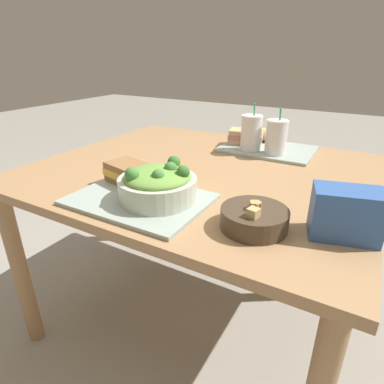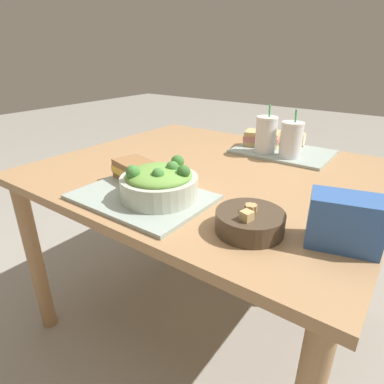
% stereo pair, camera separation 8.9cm
% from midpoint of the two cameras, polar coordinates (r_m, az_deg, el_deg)
% --- Properties ---
extents(ground_plane, '(12.00, 12.00, 0.00)m').
position_cam_midpoint_polar(ground_plane, '(1.61, 4.46, -20.89)').
color(ground_plane, gray).
extents(dining_table, '(1.22, 1.05, 0.73)m').
position_cam_midpoint_polar(dining_table, '(1.25, 5.37, 0.32)').
color(dining_table, '#A37A51').
rests_on(dining_table, ground_plane).
extents(tray_near, '(0.39, 0.28, 0.01)m').
position_cam_midpoint_polar(tray_near, '(0.96, -6.27, -0.94)').
color(tray_near, '#99A89E').
rests_on(tray_near, dining_table).
extents(tray_far, '(0.39, 0.28, 0.01)m').
position_cam_midpoint_polar(tray_far, '(1.46, 17.54, 6.81)').
color(tray_far, '#99A89E').
rests_on(tray_far, dining_table).
extents(salad_bowl, '(0.22, 0.22, 0.11)m').
position_cam_midpoint_polar(salad_bowl, '(0.92, -3.06, 1.67)').
color(salad_bowl, beige).
rests_on(salad_bowl, tray_near).
extents(soup_bowl, '(0.17, 0.17, 0.07)m').
position_cam_midpoint_polar(soup_bowl, '(0.80, 13.41, -5.09)').
color(soup_bowl, '#473828').
rests_on(soup_bowl, dining_table).
extents(sandwich_near, '(0.17, 0.13, 0.06)m').
position_cam_midpoint_polar(sandwich_near, '(1.07, -7.69, 3.77)').
color(sandwich_near, olive).
rests_on(sandwich_near, tray_near).
extents(baguette_near, '(0.17, 0.11, 0.06)m').
position_cam_midpoint_polar(baguette_near, '(1.05, -4.46, 3.54)').
color(baguette_near, tan).
rests_on(baguette_near, tray_near).
extents(sandwich_far, '(0.17, 0.13, 0.06)m').
position_cam_midpoint_polar(sandwich_far, '(1.50, 14.03, 9.22)').
color(sandwich_far, tan).
rests_on(sandwich_far, tray_far).
extents(baguette_far, '(0.15, 0.08, 0.06)m').
position_cam_midpoint_polar(baguette_far, '(1.55, 18.45, 9.11)').
color(baguette_far, tan).
rests_on(baguette_far, tray_far).
extents(drink_cup_dark, '(0.09, 0.09, 0.20)m').
position_cam_midpoint_polar(drink_cup_dark, '(1.39, 14.80, 9.59)').
color(drink_cup_dark, silver).
rests_on(drink_cup_dark, tray_far).
extents(drink_cup_red, '(0.09, 0.09, 0.19)m').
position_cam_midpoint_polar(drink_cup_red, '(1.36, 19.02, 8.56)').
color(drink_cup_red, silver).
rests_on(drink_cup_red, tray_far).
extents(chip_bag, '(0.17, 0.13, 0.12)m').
position_cam_midpoint_polar(chip_bag, '(0.80, 28.42, -4.76)').
color(chip_bag, '#335BA3').
rests_on(chip_bag, dining_table).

